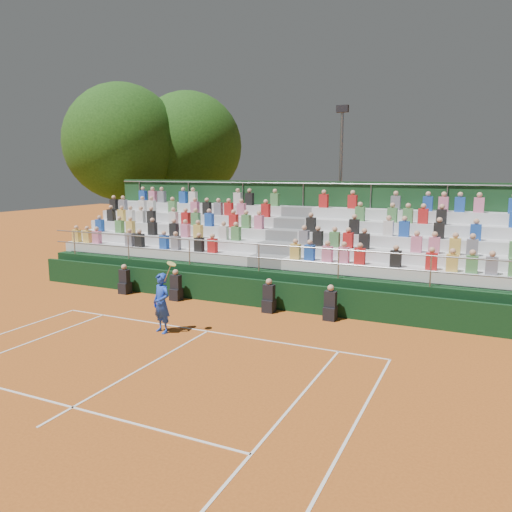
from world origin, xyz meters
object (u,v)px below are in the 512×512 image
at_px(tree_east, 188,146).
at_px(floodlight_mast, 341,173).
at_px(tennis_player, 162,303).
at_px(tree_west, 123,143).

xyz_separation_m(tree_east, floodlight_mast, (10.27, -1.66, -1.63)).
relative_size(tennis_player, floodlight_mast, 0.27).
xyz_separation_m(tennis_player, floodlight_mast, (1.69, 13.38, 3.81)).
height_order(tennis_player, floodlight_mast, floodlight_mast).
bearing_deg(tree_west, tennis_player, -47.02).
xyz_separation_m(tennis_player, tree_east, (-8.58, 15.05, 5.43)).
bearing_deg(tennis_player, floodlight_mast, 82.81).
relative_size(tree_west, tree_east, 1.02).
height_order(tennis_player, tree_west, tree_west).
bearing_deg(tennis_player, tree_east, 119.69).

